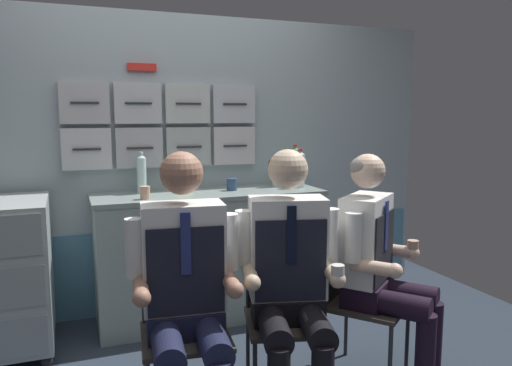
# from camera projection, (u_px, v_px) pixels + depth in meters

# --- Properties ---
(galley_bulkhead) EXTENTS (4.20, 0.14, 2.15)m
(galley_bulkhead) POSITION_uv_depth(u_px,v_px,m) (171.00, 167.00, 3.63)
(galley_bulkhead) COLOR #A2B2B9
(galley_bulkhead) RESTS_ON ground
(galley_counter) EXTENTS (1.60, 0.53, 0.90)m
(galley_counter) POSITION_uv_depth(u_px,v_px,m) (210.00, 254.00, 3.52)
(galley_counter) COLOR #92A39E
(galley_counter) RESTS_ON ground
(service_trolley) EXTENTS (0.40, 0.65, 0.94)m
(service_trolley) POSITION_uv_depth(u_px,v_px,m) (15.00, 272.00, 2.97)
(service_trolley) COLOR black
(service_trolley) RESTS_ON ground
(folding_chair_left) EXTENTS (0.44, 0.45, 0.83)m
(folding_chair_left) POSITION_uv_depth(u_px,v_px,m) (183.00, 310.00, 2.37)
(folding_chair_left) COLOR #2D2D33
(folding_chair_left) RESTS_ON ground
(crew_member_left) EXTENTS (0.51, 0.66, 1.27)m
(crew_member_left) POSITION_uv_depth(u_px,v_px,m) (186.00, 282.00, 2.19)
(crew_member_left) COLOR black
(crew_member_left) RESTS_ON ground
(folding_chair_right) EXTENTS (0.49, 0.49, 0.83)m
(folding_chair_right) POSITION_uv_depth(u_px,v_px,m) (284.00, 297.00, 2.53)
(folding_chair_right) COLOR #2D2D33
(folding_chair_right) RESTS_ON ground
(crew_member_right) EXTENTS (0.53, 0.68, 1.27)m
(crew_member_right) POSITION_uv_depth(u_px,v_px,m) (290.00, 271.00, 2.35)
(crew_member_right) COLOR black
(crew_member_right) RESTS_ON ground
(folding_chair_by_counter) EXTENTS (0.56, 0.56, 0.83)m
(folding_chair_by_counter) POSITION_uv_depth(u_px,v_px,m) (351.00, 285.00, 2.71)
(folding_chair_by_counter) COLOR #2D2D33
(folding_chair_by_counter) RESTS_ON ground
(crew_member_by_counter) EXTENTS (0.62, 0.66, 1.23)m
(crew_member_by_counter) POSITION_uv_depth(u_px,v_px,m) (381.00, 260.00, 2.61)
(crew_member_by_counter) COLOR black
(crew_member_by_counter) RESTS_ON ground
(water_bottle_tall) EXTENTS (0.07, 0.07, 0.31)m
(water_bottle_tall) POSITION_uv_depth(u_px,v_px,m) (295.00, 166.00, 3.76)
(water_bottle_tall) COLOR #4EA057
(water_bottle_tall) RESTS_ON galley_counter
(water_bottle_clear) EXTENTS (0.06, 0.06, 0.29)m
(water_bottle_clear) POSITION_uv_depth(u_px,v_px,m) (142.00, 174.00, 3.38)
(water_bottle_clear) COLOR silver
(water_bottle_clear) RESTS_ON galley_counter
(water_bottle_short) EXTENTS (0.07, 0.07, 0.25)m
(water_bottle_short) POSITION_uv_depth(u_px,v_px,m) (277.00, 171.00, 3.70)
(water_bottle_short) COLOR silver
(water_bottle_short) RESTS_ON galley_counter
(sparkling_bottle_green) EXTENTS (0.07, 0.07, 0.29)m
(sparkling_bottle_green) POSITION_uv_depth(u_px,v_px,m) (300.00, 169.00, 3.66)
(sparkling_bottle_green) COLOR silver
(sparkling_bottle_green) RESTS_ON galley_counter
(coffee_cup_spare) EXTENTS (0.07, 0.07, 0.09)m
(coffee_cup_spare) POSITION_uv_depth(u_px,v_px,m) (232.00, 184.00, 3.52)
(coffee_cup_spare) COLOR navy
(coffee_cup_spare) RESTS_ON galley_counter
(paper_cup_blue) EXTENTS (0.06, 0.06, 0.08)m
(paper_cup_blue) POSITION_uv_depth(u_px,v_px,m) (145.00, 192.00, 3.15)
(paper_cup_blue) COLOR tan
(paper_cup_blue) RESTS_ON galley_counter
(snack_banana) EXTENTS (0.17, 0.10, 0.04)m
(snack_banana) POSITION_uv_depth(u_px,v_px,m) (184.00, 190.00, 3.43)
(snack_banana) COLOR yellow
(snack_banana) RESTS_ON galley_counter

